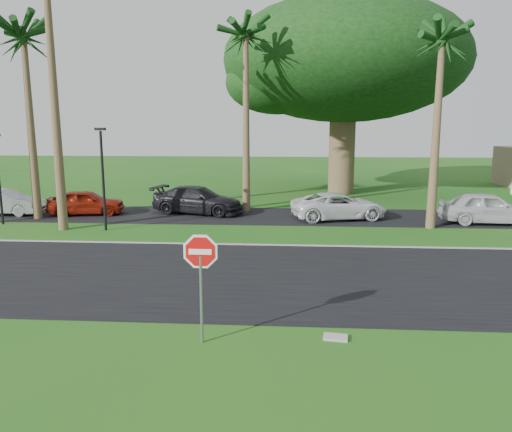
{
  "coord_description": "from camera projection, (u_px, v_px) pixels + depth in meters",
  "views": [
    {
      "loc": [
        2.42,
        -13.36,
        4.84
      ],
      "look_at": [
        1.31,
        2.87,
        1.8
      ],
      "focal_mm": 35.0,
      "sensor_mm": 36.0,
      "label": 1
    }
  ],
  "objects": [
    {
      "name": "streetlight_right",
      "position": [
        103.0,
        172.0,
        22.41
      ],
      "size": [
        0.45,
        0.25,
        4.64
      ],
      "color": "black",
      "rests_on": "ground"
    },
    {
      "name": "palm_center",
      "position": [
        246.0,
        39.0,
        26.21
      ],
      "size": [
        5.0,
        5.0,
        10.5
      ],
      "color": "brown",
      "rests_on": "ground"
    },
    {
      "name": "ground",
      "position": [
        203.0,
        296.0,
        14.16
      ],
      "size": [
        120.0,
        120.0,
        0.0
      ],
      "primitive_type": "plane",
      "color": "#165816",
      "rests_on": "ground"
    },
    {
      "name": "car_minivan",
      "position": [
        339.0,
        206.0,
        25.37
      ],
      "size": [
        5.22,
        3.35,
        1.34
      ],
      "primitive_type": "imported",
      "rotation": [
        0.0,
        0.0,
        1.82
      ],
      "color": "silver",
      "rests_on": "ground"
    },
    {
      "name": "car_pickup",
      "position": [
        488.0,
        208.0,
        24.18
      ],
      "size": [
        4.63,
        2.12,
        1.54
      ],
      "primitive_type": "imported",
      "rotation": [
        0.0,
        0.0,
        1.5
      ],
      "color": "silver",
      "rests_on": "ground"
    },
    {
      "name": "car_red",
      "position": [
        86.0,
        203.0,
        26.56
      ],
      "size": [
        4.17,
        2.33,
        1.34
      ],
      "primitive_type": "imported",
      "rotation": [
        0.0,
        0.0,
        1.77
      ],
      "color": "maroon",
      "rests_on": "ground"
    },
    {
      "name": "stop_sign_near",
      "position": [
        201.0,
        266.0,
        10.86
      ],
      "size": [
        1.05,
        0.07,
        2.62
      ],
      "color": "gray",
      "rests_on": "ground"
    },
    {
      "name": "palm_right_near",
      "position": [
        442.0,
        45.0,
        21.85
      ],
      "size": [
        5.0,
        5.0,
        9.5
      ],
      "color": "brown",
      "rests_on": "ground"
    },
    {
      "name": "utility_slab",
      "position": [
        335.0,
        337.0,
        11.37
      ],
      "size": [
        0.59,
        0.42,
        0.06
      ],
      "primitive_type": "cube",
      "rotation": [
        0.0,
        0.0,
        -0.13
      ],
      "color": "#9F9E97",
      "rests_on": "ground"
    },
    {
      "name": "canopy_tree",
      "position": [
        345.0,
        61.0,
        33.69
      ],
      "size": [
        16.5,
        16.5,
        13.12
      ],
      "color": "brown",
      "rests_on": "ground"
    },
    {
      "name": "palm_left_mid",
      "position": [
        24.0,
        42.0,
        24.06
      ],
      "size": [
        5.0,
        5.0,
        10.0
      ],
      "color": "brown",
      "rests_on": "ground"
    },
    {
      "name": "road",
      "position": [
        214.0,
        275.0,
        16.12
      ],
      "size": [
        120.0,
        8.0,
        0.02
      ],
      "primitive_type": "cube",
      "color": "black",
      "rests_on": "ground"
    },
    {
      "name": "car_silver",
      "position": [
        4.0,
        203.0,
        26.57
      ],
      "size": [
        4.07,
        1.44,
        1.34
      ],
      "primitive_type": "imported",
      "rotation": [
        0.0,
        0.0,
        1.56
      ],
      "color": "#A6A7AD",
      "rests_on": "ground"
    },
    {
      "name": "car_dark",
      "position": [
        198.0,
        200.0,
        26.95
      ],
      "size": [
        5.34,
        3.19,
        1.45
      ],
      "primitive_type": "imported",
      "rotation": [
        0.0,
        0.0,
        1.32
      ],
      "color": "black",
      "rests_on": "ground"
    },
    {
      "name": "parking_strip",
      "position": [
        244.0,
        216.0,
        26.41
      ],
      "size": [
        120.0,
        5.0,
        0.02
      ],
      "primitive_type": "cube",
      "color": "black",
      "rests_on": "ground"
    },
    {
      "name": "curb",
      "position": [
        229.0,
        244.0,
        20.09
      ],
      "size": [
        120.0,
        0.12,
        0.06
      ],
      "primitive_type": "cube",
      "color": "gray",
      "rests_on": "ground"
    }
  ]
}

